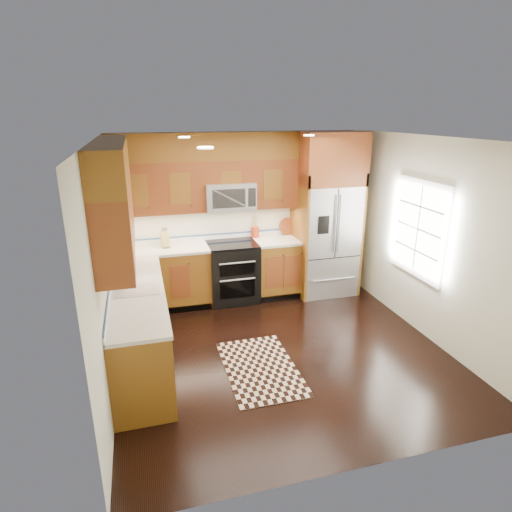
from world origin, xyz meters
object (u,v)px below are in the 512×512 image
object	(u,v)px
refrigerator	(327,215)
knife_block	(165,239)
utensil_crock	(255,230)
rug	(260,368)
range	(233,272)

from	to	relation	value
refrigerator	knife_block	bearing A→B (deg)	176.59
refrigerator	utensil_crock	world-z (taller)	refrigerator
refrigerator	rug	distance (m)	2.88
rug	knife_block	world-z (taller)	knife_block
range	knife_block	size ratio (longest dim) A/B	3.10
rug	knife_block	bearing A→B (deg)	112.75
knife_block	refrigerator	bearing A→B (deg)	-3.41
rug	knife_block	xyz separation A→B (m)	(-0.89, 2.11, 1.06)
range	refrigerator	bearing A→B (deg)	-1.40
knife_block	rug	bearing A→B (deg)	-67.17
range	rug	world-z (taller)	range
utensil_crock	knife_block	bearing A→B (deg)	-174.17
range	utensil_crock	distance (m)	0.78
utensil_crock	rug	bearing A→B (deg)	-103.88
range	rug	bearing A→B (deg)	-93.40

